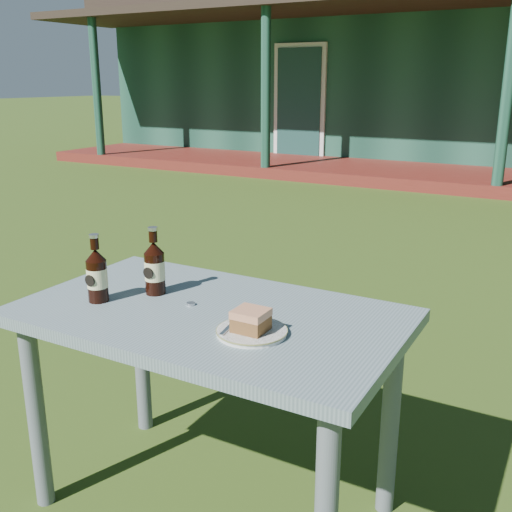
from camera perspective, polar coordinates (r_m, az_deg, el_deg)
The scene contains 8 objects.
ground at distance 3.50m, azimuth 10.54°, elevation -7.64°, with size 80.00×80.00×0.00m, color #334916.
cafe_table at distance 1.92m, azimuth -4.42°, elevation -8.00°, with size 1.20×0.70×0.72m.
plate at distance 1.70m, azimuth -0.40°, elevation -7.20°, with size 0.20×0.20×0.01m.
cake_slice at distance 1.68m, azimuth -0.49°, elevation -6.12°, with size 0.09×0.09×0.06m.
fork at distance 1.72m, azimuth -2.46°, elevation -6.65°, with size 0.01×0.14×0.00m, color silver.
cola_bottle_near at distance 2.02m, azimuth -9.64°, elevation -1.07°, with size 0.07×0.07×0.23m.
cola_bottle_far at distance 1.99m, azimuth -14.91°, elevation -1.74°, with size 0.07×0.07×0.22m.
bottle_cap at distance 1.93m, azimuth -6.22°, elevation -4.56°, with size 0.03×0.03×0.01m, color silver.
Camera 1 is at (0.98, -3.05, 1.41)m, focal length 42.00 mm.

